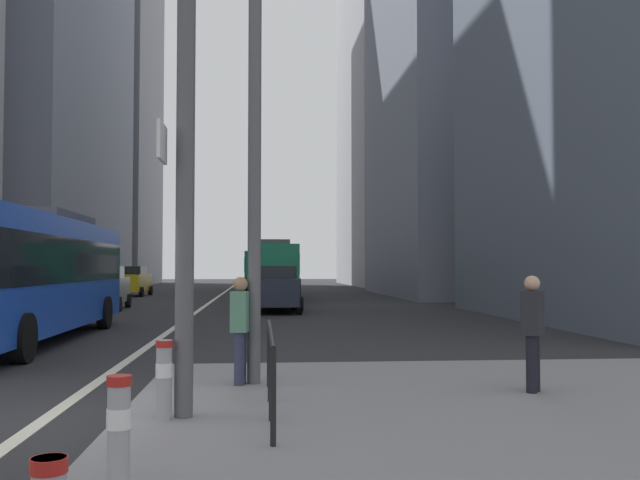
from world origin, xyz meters
The scene contains 20 objects.
ground_plane centered at (0.00, 20.00, 0.00)m, with size 160.00×160.00×0.00m, color #28282B.
median_island centered at (5.50, -1.00, 0.07)m, with size 9.00×10.00×0.15m, color gray.
lane_centre_line centered at (0.00, 30.00, 0.01)m, with size 0.20×80.00×0.01m, color beige.
office_tower_left_mid centered at (-16.00, 44.65, 19.77)m, with size 13.41×25.32×39.54m, color slate.
office_tower_left_far centered at (-16.00, 67.83, 25.51)m, with size 13.77×16.88×51.01m, color gray.
office_tower_right_mid centered at (17.00, 36.92, 16.44)m, with size 11.85×18.59×32.88m, color slate.
office_tower_right_far centered at (17.00, 63.59, 22.60)m, with size 10.19×23.06×45.21m, color #9E9EA3.
city_bus_blue_oncoming centered at (-3.25, 9.24, 1.84)m, with size 2.81×11.99×3.40m.
city_bus_red_receding centered at (3.33, 32.44, 1.84)m, with size 2.87×11.24×3.40m.
city_bus_red_distant centered at (2.66, 49.16, 1.84)m, with size 2.81×11.50×3.40m.
car_oncoming_mid centered at (-5.68, 37.49, 0.99)m, with size 2.20×4.22×1.94m.
car_receding_near centered at (3.49, 22.26, 0.99)m, with size 2.08×4.62×1.94m.
car_receding_far centered at (3.28, 20.33, 0.99)m, with size 2.12×4.16×1.94m.
car_oncoming_far centered at (-4.32, 22.82, 0.99)m, with size 2.21×4.44×1.94m.
street_lamp_post centered at (2.58, 1.79, 5.28)m, with size 5.50×0.32×8.00m.
bollard_left centered at (1.55, -3.13, 0.65)m, with size 0.20×0.20×0.89m.
bollard_right centered at (1.57, -0.63, 0.66)m, with size 0.20×0.20×0.91m.
pedestrian_railing centered at (2.80, -0.23, 0.85)m, with size 0.06×3.46×0.98m.
pedestrian_waiting centered at (6.50, 0.71, 1.05)m, with size 0.42×0.45×1.63m.
pedestrian_walking centered at (2.37, 1.69, 1.03)m, with size 0.30×0.42×1.61m.
Camera 1 is at (2.67, -8.80, 1.91)m, focal length 38.97 mm.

